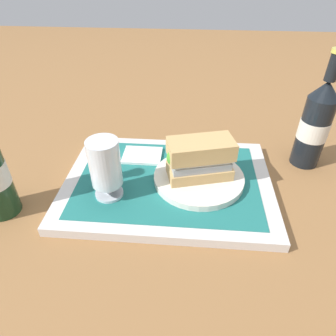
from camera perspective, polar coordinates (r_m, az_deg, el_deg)
name	(u,v)px	position (r m, az deg, el deg)	size (l,w,h in m)	color
ground_plane	(168,186)	(0.66, 0.00, -3.46)	(3.00, 3.00, 0.00)	olive
tray	(168,183)	(0.66, 0.00, -2.80)	(0.44, 0.32, 0.02)	silver
placemat	(168,179)	(0.65, 0.00, -2.08)	(0.38, 0.27, 0.00)	#1E6B66
plate	(199,179)	(0.64, 5.80, -2.08)	(0.19, 0.19, 0.01)	silver
sandwich	(199,160)	(0.61, 5.78, 1.56)	(0.14, 0.10, 0.08)	tan
beer_glass	(105,167)	(0.58, -11.70, 0.09)	(0.06, 0.06, 0.12)	silver
napkin_folded	(142,155)	(0.72, -4.86, 2.40)	(0.09, 0.07, 0.01)	white
second_bottle	(315,124)	(0.75, 25.98, 7.49)	(0.07, 0.07, 0.27)	black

